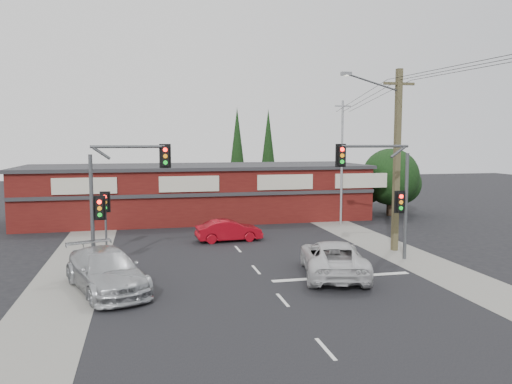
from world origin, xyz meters
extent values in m
plane|color=black|center=(0.00, 0.00, 0.00)|extent=(120.00, 120.00, 0.00)
cube|color=black|center=(0.00, 5.00, 0.01)|extent=(14.00, 70.00, 0.01)
cube|color=gray|center=(-8.50, 5.00, 0.01)|extent=(3.00, 70.00, 0.02)
cube|color=gray|center=(8.50, 5.00, 0.01)|extent=(3.00, 70.00, 0.02)
cube|color=silver|center=(3.50, -1.50, 0.01)|extent=(6.50, 0.35, 0.01)
imported|color=silver|center=(3.22, -1.11, 0.80)|extent=(3.95, 6.22, 1.60)
imported|color=#ACAFB1|center=(-6.71, -1.27, 0.84)|extent=(4.16, 6.23, 1.68)
imported|color=maroon|center=(-0.11, 7.62, 0.66)|extent=(4.10, 1.68, 1.32)
cube|color=silver|center=(0.00, -8.71, 0.01)|extent=(0.12, 1.60, 0.01)
cube|color=silver|center=(0.00, -4.07, 0.01)|extent=(0.12, 1.60, 0.01)
cube|color=silver|center=(0.00, 0.57, 0.01)|extent=(0.12, 1.60, 0.01)
cube|color=silver|center=(0.00, 5.22, 0.01)|extent=(0.12, 1.60, 0.01)
cube|color=silver|center=(0.00, 9.86, 0.01)|extent=(0.12, 1.60, 0.01)
cube|color=silver|center=(0.00, 14.51, 0.01)|extent=(0.12, 1.60, 0.01)
cube|color=silver|center=(0.00, 19.15, 0.01)|extent=(0.12, 1.60, 0.01)
cube|color=#48100E|center=(-1.00, 17.00, 2.00)|extent=(26.00, 8.00, 4.00)
cube|color=#2D2D30|center=(-1.00, 17.00, 4.10)|extent=(26.40, 8.40, 0.25)
cube|color=beige|center=(-9.00, 12.95, 3.10)|extent=(4.20, 0.12, 1.10)
cube|color=beige|center=(-2.00, 12.95, 3.10)|extent=(4.20, 0.12, 1.10)
cube|color=beige|center=(5.00, 12.95, 3.10)|extent=(4.20, 0.12, 1.10)
cube|color=beige|center=(11.00, 12.95, 3.10)|extent=(4.20, 0.12, 1.10)
cube|color=#2D2D30|center=(-1.00, 12.90, 2.30)|extent=(26.00, 0.15, 0.25)
cylinder|color=#2D2116|center=(14.50, 15.00, 0.90)|extent=(0.50, 0.50, 1.80)
sphere|color=black|center=(14.50, 15.00, 3.20)|extent=(4.60, 4.60, 4.60)
sphere|color=black|center=(16.00, 16.00, 2.50)|extent=(3.40, 3.40, 3.40)
sphere|color=black|center=(13.20, 16.40, 2.30)|extent=(2.80, 2.80, 2.80)
cylinder|color=#2D2116|center=(3.50, 24.00, 1.00)|extent=(0.24, 0.24, 2.00)
cone|color=black|center=(3.50, 24.00, 5.50)|extent=(1.80, 1.80, 7.50)
cylinder|color=#2D2116|center=(7.00, 26.00, 1.00)|extent=(0.24, 0.24, 2.00)
cone|color=black|center=(7.00, 26.00, 5.50)|extent=(1.80, 1.80, 7.50)
cylinder|color=#47494C|center=(-7.50, 2.00, 2.75)|extent=(0.18, 0.18, 5.50)
cylinder|color=#47494C|center=(-5.80, 2.00, 5.85)|extent=(3.40, 0.14, 0.14)
cylinder|color=#47494C|center=(-6.99, 2.00, 5.55)|extent=(0.82, 0.14, 0.63)
cube|color=black|center=(-4.10, 2.00, 5.40)|extent=(0.32, 0.22, 0.95)
cube|color=black|center=(-4.10, 2.07, 5.40)|extent=(0.55, 0.04, 1.15)
cylinder|color=#FF0C07|center=(-4.10, 1.87, 5.70)|extent=(0.20, 0.06, 0.20)
cylinder|color=orange|center=(-4.10, 1.87, 5.40)|extent=(0.20, 0.06, 0.20)
cylinder|color=#0CE526|center=(-4.10, 1.87, 5.10)|extent=(0.20, 0.06, 0.20)
cube|color=black|center=(-7.15, 2.00, 3.00)|extent=(0.32, 0.22, 0.95)
cube|color=black|center=(-7.15, 2.07, 3.00)|extent=(0.55, 0.04, 1.15)
cylinder|color=#FF0C07|center=(-7.15, 1.87, 3.30)|extent=(0.20, 0.06, 0.20)
cylinder|color=orange|center=(-7.15, 1.87, 3.00)|extent=(0.20, 0.06, 0.20)
cylinder|color=#0CE526|center=(-7.15, 1.87, 2.70)|extent=(0.20, 0.06, 0.20)
cylinder|color=#47494C|center=(8.00, 1.00, 2.75)|extent=(0.18, 0.18, 5.50)
cylinder|color=#47494C|center=(6.20, 1.00, 5.85)|extent=(3.60, 0.14, 0.14)
cylinder|color=#47494C|center=(7.46, 1.00, 5.55)|extent=(0.82, 0.14, 0.63)
cube|color=black|center=(4.40, 1.00, 5.40)|extent=(0.32, 0.22, 0.95)
cube|color=black|center=(4.40, 1.07, 5.40)|extent=(0.55, 0.04, 1.15)
cylinder|color=#FF0C07|center=(4.40, 0.87, 5.70)|extent=(0.20, 0.06, 0.20)
cylinder|color=orange|center=(4.40, 0.87, 5.40)|extent=(0.20, 0.06, 0.20)
cylinder|color=#0CE526|center=(4.40, 0.87, 5.10)|extent=(0.20, 0.06, 0.20)
cube|color=black|center=(7.65, 1.00, 3.00)|extent=(0.32, 0.22, 0.95)
cube|color=black|center=(7.65, 1.07, 3.00)|extent=(0.55, 0.04, 1.15)
cylinder|color=#FF0C07|center=(7.65, 0.87, 3.30)|extent=(0.20, 0.06, 0.20)
cylinder|color=orange|center=(7.65, 0.87, 3.00)|extent=(0.20, 0.06, 0.20)
cylinder|color=#0CE526|center=(7.65, 0.87, 2.70)|extent=(0.20, 0.06, 0.20)
cylinder|color=#47494C|center=(-7.20, 6.00, 1.50)|extent=(0.12, 0.12, 3.00)
cube|color=black|center=(-7.20, 6.00, 2.80)|extent=(0.32, 0.22, 0.95)
cube|color=black|center=(-7.20, 6.07, 2.80)|extent=(0.55, 0.04, 1.15)
cylinder|color=#FF0C07|center=(-7.20, 5.87, 3.10)|extent=(0.20, 0.06, 0.20)
cylinder|color=orange|center=(-7.20, 5.87, 2.80)|extent=(0.20, 0.06, 0.20)
cylinder|color=#0CE526|center=(-7.20, 5.87, 2.50)|extent=(0.20, 0.06, 0.20)
cube|color=brown|center=(8.50, 3.00, 5.00)|extent=(0.30, 0.30, 10.00)
cube|color=brown|center=(8.50, 3.00, 9.20)|extent=(1.80, 0.14, 0.14)
cylinder|color=#47494C|center=(6.90, 2.85, 9.20)|extent=(3.23, 0.39, 0.89)
cube|color=slate|center=(5.30, 2.70, 9.60)|extent=(0.55, 0.25, 0.18)
cylinder|color=silver|center=(5.30, 2.70, 9.50)|extent=(0.28, 0.28, 0.05)
cylinder|color=gray|center=(9.00, 12.00, 4.50)|extent=(0.16, 0.16, 9.00)
cube|color=gray|center=(9.00, 12.00, 8.60)|extent=(1.20, 0.10, 0.10)
cylinder|color=black|center=(8.15, 7.50, 8.80)|extent=(0.73, 9.01, 1.22)
cylinder|color=black|center=(8.75, 7.50, 8.80)|extent=(0.52, 9.00, 1.22)
cylinder|color=black|center=(9.34, 7.50, 8.80)|extent=(0.31, 9.00, 1.22)
camera|label=1|loc=(-5.13, -22.06, 6.14)|focal=35.00mm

